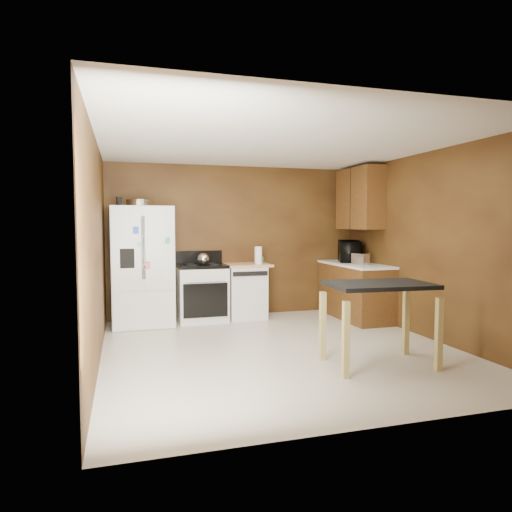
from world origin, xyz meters
name	(u,v)px	position (x,y,z in m)	size (l,w,h in m)	color
floor	(280,349)	(0.00, 0.00, 0.00)	(4.50, 4.50, 0.00)	beige
ceiling	(281,143)	(0.00, 0.00, 2.50)	(4.50, 4.50, 0.00)	white
wall_back	(236,241)	(0.00, 2.25, 1.25)	(4.20, 4.20, 0.00)	#573A17
wall_front	(381,263)	(0.00, -2.25, 1.25)	(4.20, 4.20, 0.00)	#573A17
wall_left	(97,251)	(-2.10, 0.00, 1.25)	(4.50, 4.50, 0.00)	#573A17
wall_right	(429,245)	(2.10, 0.00, 1.25)	(4.50, 4.50, 0.00)	#573A17
roasting_pan	(140,203)	(-1.58, 1.88, 1.85)	(0.40, 0.40, 0.10)	silver
pen_cup	(119,201)	(-1.87, 1.74, 1.86)	(0.08, 0.08, 0.13)	black
kettle	(203,259)	(-0.63, 1.82, 0.99)	(0.19, 0.19, 0.19)	silver
paper_towel	(258,255)	(0.27, 1.85, 1.03)	(0.12, 0.12, 0.28)	white
green_canister	(261,260)	(0.37, 2.04, 0.94)	(0.09, 0.09, 0.10)	#43B062
toaster	(361,259)	(1.73, 1.15, 0.99)	(0.15, 0.24, 0.18)	silver
microwave	(349,252)	(1.83, 1.73, 1.06)	(0.59, 0.40, 0.33)	black
refrigerator	(143,266)	(-1.55, 1.86, 0.90)	(0.90, 0.80, 1.80)	white
gas_range	(202,292)	(-0.64, 1.92, 0.46)	(0.76, 0.68, 1.10)	white
dishwasher	(245,290)	(0.08, 1.95, 0.45)	(0.78, 0.63, 0.89)	white
right_cabinets	(356,262)	(1.84, 1.48, 0.91)	(0.63, 1.58, 2.45)	brown
island	(379,297)	(0.82, -0.89, 0.75)	(1.15, 0.79, 0.91)	black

